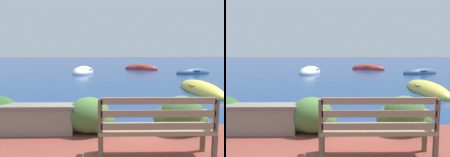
# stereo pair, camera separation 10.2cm
# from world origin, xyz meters

# --- Properties ---
(ground_plane) EXTENTS (80.00, 80.00, 0.00)m
(ground_plane) POSITION_xyz_m (0.00, 0.00, 0.00)
(ground_plane) COLOR navy
(park_bench) EXTENTS (1.63, 0.48, 0.93)m
(park_bench) POSITION_xyz_m (0.25, -1.57, 0.71)
(park_bench) COLOR brown
(park_bench) RESTS_ON patio_terrace
(stone_wall) EXTENTS (1.80, 0.39, 0.54)m
(stone_wall) POSITION_xyz_m (-1.92, -0.47, 0.49)
(stone_wall) COLOR gray
(stone_wall) RESTS_ON patio_terrace
(hedge_clump_left) EXTENTS (0.98, 0.71, 0.67)m
(hedge_clump_left) POSITION_xyz_m (-0.79, -0.42, 0.51)
(hedge_clump_left) COLOR #426B33
(hedge_clump_left) RESTS_ON patio_terrace
(hedge_clump_centre) EXTENTS (1.00, 0.72, 0.68)m
(hedge_clump_centre) POSITION_xyz_m (0.95, -0.41, 0.52)
(hedge_clump_centre) COLOR #426B33
(hedge_clump_centre) RESTS_ON patio_terrace
(rowboat_nearest) EXTENTS (1.25, 3.46, 0.77)m
(rowboat_nearest) POSITION_xyz_m (3.35, 4.94, 0.06)
(rowboat_nearest) COLOR #DBC64C
(rowboat_nearest) RESTS_ON ground_plane
(rowboat_mid) EXTENTS (2.77, 1.78, 0.71)m
(rowboat_mid) POSITION_xyz_m (5.43, 11.85, 0.06)
(rowboat_mid) COLOR #2D517A
(rowboat_mid) RESTS_ON ground_plane
(rowboat_far) EXTENTS (1.77, 2.71, 0.87)m
(rowboat_far) POSITION_xyz_m (-2.07, 12.15, 0.08)
(rowboat_far) COLOR silver
(rowboat_far) RESTS_ON ground_plane
(rowboat_outer) EXTENTS (2.84, 1.94, 0.79)m
(rowboat_outer) POSITION_xyz_m (2.31, 14.93, 0.07)
(rowboat_outer) COLOR #9E2D28
(rowboat_outer) RESTS_ON ground_plane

